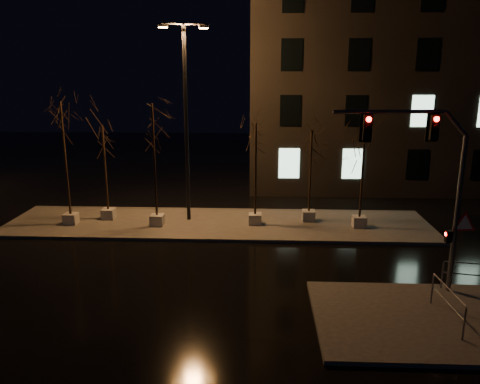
{
  "coord_description": "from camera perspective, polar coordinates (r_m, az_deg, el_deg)",
  "views": [
    {
      "loc": [
        2.22,
        -17.26,
        7.73
      ],
      "look_at": [
        1.34,
        2.1,
        2.8
      ],
      "focal_mm": 35.0,
      "sensor_mm": 36.0,
      "label": 1
    }
  ],
  "objects": [
    {
      "name": "ground",
      "position": [
        19.04,
        -4.37,
        -9.72
      ],
      "size": [
        90.0,
        90.0,
        0.0
      ],
      "primitive_type": "plane",
      "color": "black",
      "rests_on": "ground"
    },
    {
      "name": "median",
      "position": [
        24.59,
        -2.7,
        -3.88
      ],
      "size": [
        22.0,
        5.0,
        0.15
      ],
      "primitive_type": "cube",
      "color": "#47443F",
      "rests_on": "ground"
    },
    {
      "name": "sidewalk_corner",
      "position": [
        16.61,
        21.51,
        -14.25
      ],
      "size": [
        7.0,
        5.0,
        0.15
      ],
      "primitive_type": "cube",
      "color": "#47443F",
      "rests_on": "ground"
    },
    {
      "name": "building",
      "position": [
        37.18,
        21.67,
        12.94
      ],
      "size": [
        25.0,
        12.0,
        15.0
      ],
      "primitive_type": "cube",
      "color": "black",
      "rests_on": "ground"
    },
    {
      "name": "tree_0",
      "position": [
        24.88,
        -20.81,
        7.1
      ],
      "size": [
        1.8,
        1.8,
        6.43
      ],
      "color": "#AEABA3",
      "rests_on": "median"
    },
    {
      "name": "tree_1",
      "position": [
        25.28,
        -16.28,
        5.3
      ],
      "size": [
        1.8,
        1.8,
        5.12
      ],
      "color": "#AEABA3",
      "rests_on": "median"
    },
    {
      "name": "tree_2",
      "position": [
        23.44,
        -10.55,
        7.23
      ],
      "size": [
        1.8,
        1.8,
        6.33
      ],
      "color": "#AEABA3",
      "rests_on": "median"
    },
    {
      "name": "tree_3",
      "position": [
        23.35,
        1.93,
        5.6
      ],
      "size": [
        1.8,
        1.8,
        5.36
      ],
      "color": "#AEABA3",
      "rests_on": "median"
    },
    {
      "name": "tree_4",
      "position": [
        24.24,
        8.65,
        5.0
      ],
      "size": [
        1.8,
        1.8,
        4.93
      ],
      "color": "#AEABA3",
      "rests_on": "median"
    },
    {
      "name": "tree_5",
      "position": [
        23.74,
        14.81,
        4.2
      ],
      "size": [
        1.8,
        1.8,
        4.77
      ],
      "color": "#AEABA3",
      "rests_on": "median"
    },
    {
      "name": "traffic_signal_mast",
      "position": [
        17.0,
        22.29,
        1.83
      ],
      "size": [
        5.26,
        0.61,
        6.44
      ],
      "rotation": [
        0.0,
        0.0,
        0.1
      ],
      "color": "#5C5E64",
      "rests_on": "sidewalk_corner"
    },
    {
      "name": "streetlight_main",
      "position": [
        24.12,
        -6.62,
        9.82
      ],
      "size": [
        2.46,
        0.96,
        9.96
      ],
      "rotation": [
        0.0,
        0.0,
        0.28
      ],
      "color": "black",
      "rests_on": "median"
    },
    {
      "name": "guard_rail_a",
      "position": [
        18.88,
        27.07,
        -8.8
      ],
      "size": [
        2.39,
        0.48,
        1.05
      ],
      "rotation": [
        0.0,
        0.0,
        -0.18
      ],
      "color": "#5C5E64",
      "rests_on": "sidewalk_corner"
    },
    {
      "name": "guard_rail_b",
      "position": [
        16.35,
        23.99,
        -11.9
      ],
      "size": [
        0.19,
        2.31,
        1.1
      ],
      "rotation": [
        0.0,
        0.0,
        1.63
      ],
      "color": "#5C5E64",
      "rests_on": "sidewalk_corner"
    }
  ]
}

